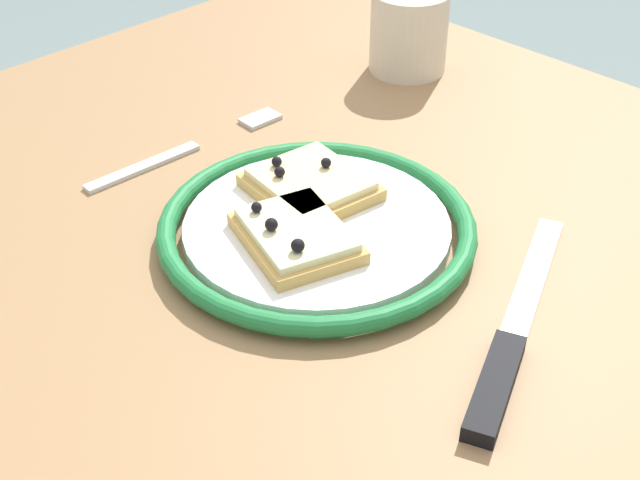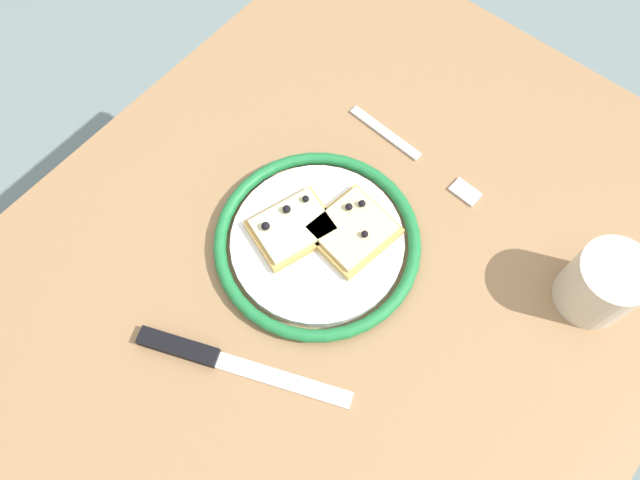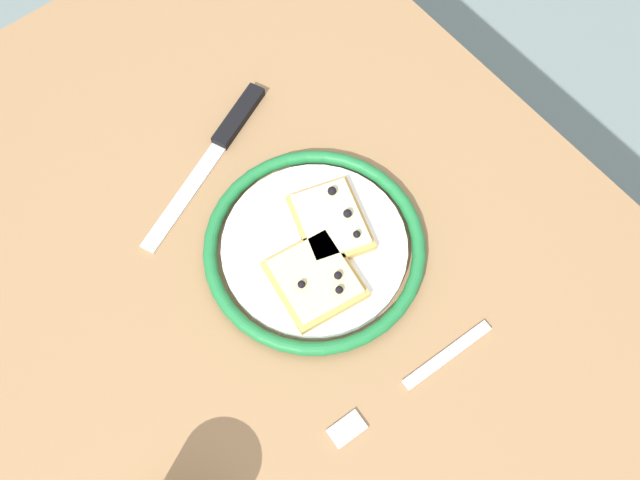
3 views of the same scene
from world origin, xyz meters
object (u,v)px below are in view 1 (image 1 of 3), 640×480
object	(u,v)px
plate	(317,228)
cup	(409,31)
dining_table	(374,331)
fork	(190,148)
knife	(506,353)
pizza_slice_near	(296,235)
pizza_slice_far	(310,184)

from	to	relation	value
plate	cup	xyz separation A→B (m)	(-0.15, 0.28, 0.03)
dining_table	fork	world-z (taller)	fork
dining_table	fork	bearing A→B (deg)	-172.01
plate	knife	xyz separation A→B (m)	(0.18, -0.01, -0.00)
pizza_slice_near	fork	world-z (taller)	pizza_slice_near
dining_table	fork	size ratio (longest dim) A/B	4.61
dining_table	knife	world-z (taller)	knife
knife	cup	size ratio (longest dim) A/B	2.78
pizza_slice_far	knife	world-z (taller)	pizza_slice_far
pizza_slice_near	fork	bearing A→B (deg)	166.37
pizza_slice_far	knife	size ratio (longest dim) A/B	0.44
dining_table	plate	world-z (taller)	plate
plate	knife	size ratio (longest dim) A/B	1.05
fork	pizza_slice_far	bearing A→B (deg)	4.31
knife	dining_table	bearing A→B (deg)	162.04
knife	cup	distance (m)	0.43
pizza_slice_near	knife	distance (m)	0.17
dining_table	pizza_slice_far	distance (m)	0.14
pizza_slice_near	pizza_slice_far	xyz separation A→B (m)	(-0.04, 0.05, -0.00)
dining_table	pizza_slice_far	xyz separation A→B (m)	(-0.06, -0.02, 0.13)
plate	pizza_slice_far	xyz separation A→B (m)	(-0.03, 0.03, 0.01)
knife	fork	xyz separation A→B (m)	(-0.35, 0.02, -0.00)
dining_table	plate	bearing A→B (deg)	-121.31
plate	fork	world-z (taller)	plate
plate	knife	bearing A→B (deg)	-2.21
fork	dining_table	bearing A→B (deg)	7.99
plate	pizza_slice_near	xyz separation A→B (m)	(0.01, -0.03, 0.01)
plate	pizza_slice_near	world-z (taller)	pizza_slice_near
pizza_slice_far	fork	size ratio (longest dim) A/B	0.50
pizza_slice_far	cup	size ratio (longest dim) A/B	1.21
knife	cup	xyz separation A→B (m)	(-0.32, 0.28, 0.04)
knife	fork	bearing A→B (deg)	176.53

